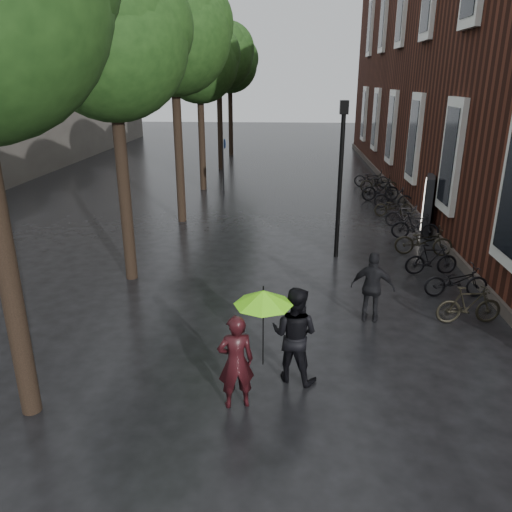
# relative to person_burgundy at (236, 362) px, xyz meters

# --- Properties ---
(ground) EXTENTS (120.00, 120.00, 0.00)m
(ground) POSITION_rel_person_burgundy_xyz_m (0.54, -1.38, -0.86)
(ground) COLOR black
(street_trees) EXTENTS (4.33, 34.03, 8.91)m
(street_trees) POSITION_rel_person_burgundy_xyz_m (-3.45, 14.53, 5.48)
(street_trees) COLOR black
(street_trees) RESTS_ON ground
(person_burgundy) EXTENTS (0.71, 0.56, 1.71)m
(person_burgundy) POSITION_rel_person_burgundy_xyz_m (0.00, 0.00, 0.00)
(person_burgundy) COLOR black
(person_burgundy) RESTS_ON ground
(person_black) EXTENTS (1.09, 0.98, 1.85)m
(person_black) POSITION_rel_person_burgundy_xyz_m (0.98, 0.89, 0.07)
(person_black) COLOR black
(person_black) RESTS_ON ground
(lime_umbrella) EXTENTS (1.03, 1.03, 1.52)m
(lime_umbrella) POSITION_rel_person_burgundy_xyz_m (0.43, 0.50, 0.97)
(lime_umbrella) COLOR black
(lime_umbrella) RESTS_ON ground
(pedestrian_walking) EXTENTS (1.05, 0.64, 1.68)m
(pedestrian_walking) POSITION_rel_person_burgundy_xyz_m (2.79, 3.40, -0.02)
(pedestrian_walking) COLOR black
(pedestrian_walking) RESTS_ON ground
(parked_bicycles) EXTENTS (2.05, 16.10, 1.04)m
(parked_bicycles) POSITION_rel_person_burgundy_xyz_m (5.15, 11.78, -0.39)
(parked_bicycles) COLOR black
(parked_bicycles) RESTS_ON ground
(ad_lightbox) EXTENTS (0.31, 1.37, 2.07)m
(ad_lightbox) POSITION_rel_person_burgundy_xyz_m (5.83, 10.66, 0.18)
(ad_lightbox) COLOR black
(ad_lightbox) RESTS_ON ground
(lamp_post) EXTENTS (0.24, 0.24, 4.74)m
(lamp_post) POSITION_rel_person_burgundy_xyz_m (2.36, 7.82, 2.02)
(lamp_post) COLOR black
(lamp_post) RESTS_ON ground
(cycle_sign) EXTENTS (0.14, 0.47, 2.56)m
(cycle_sign) POSITION_rel_person_burgundy_xyz_m (-2.39, 17.26, 0.84)
(cycle_sign) COLOR #262628
(cycle_sign) RESTS_ON ground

